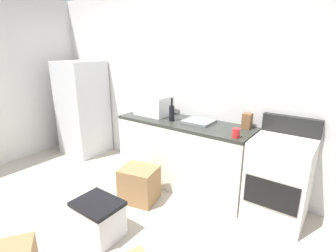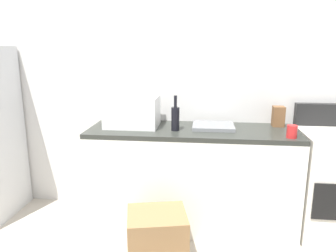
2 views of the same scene
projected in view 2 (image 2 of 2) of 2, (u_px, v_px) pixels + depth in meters
The scene contains 9 objects.
wall_back at pixel (163, 79), 3.09m from camera, with size 5.00×0.10×2.60m, color silver.
kitchen_counter at pixel (191, 177), 2.91m from camera, with size 1.80×0.60×0.90m.
stove_oven at pixel (333, 181), 2.78m from camera, with size 0.60×0.61×1.10m.
microwave at pixel (132, 111), 2.87m from camera, with size 0.46×0.34×0.27m, color white.
sink_basin at pixel (213, 126), 2.84m from camera, with size 0.36×0.32×0.03m, color slate.
wine_bottle at pixel (175, 118), 2.73m from camera, with size 0.07×0.07×0.30m.
coffee_mug at pixel (292, 132), 2.51m from camera, with size 0.08×0.08×0.10m, color red.
knife_block at pixel (278, 116), 2.88m from camera, with size 0.10×0.10×0.18m, color brown.
cardboard_box_medium at pixel (157, 240), 2.36m from camera, with size 0.42×0.36×0.43m, color olive.
Camera 2 is at (0.40, -1.53, 1.58)m, focal length 34.56 mm.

